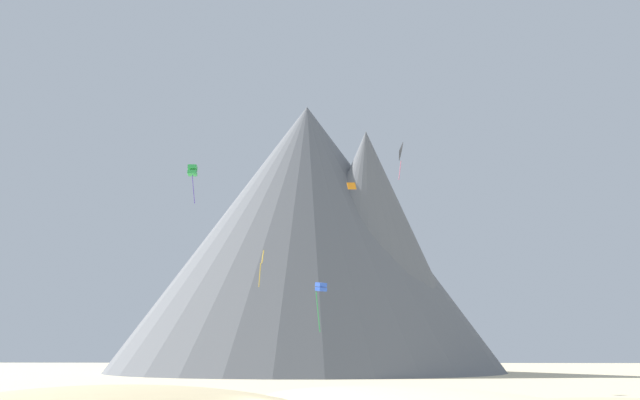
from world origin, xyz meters
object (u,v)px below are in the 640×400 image
(rock_massif, at_px, (320,239))
(kite_orange_mid, at_px, (352,186))
(kite_black_high, at_px, (400,151))
(kite_gold_low, at_px, (262,261))
(kite_blue_low, at_px, (321,288))
(bush_near_right, at_px, (29,398))
(kite_green_mid, at_px, (193,171))

(rock_massif, bearing_deg, kite_orange_mid, -83.42)
(rock_massif, xyz_separation_m, kite_black_high, (12.07, -40.15, 4.38))
(kite_black_high, xyz_separation_m, kite_gold_low, (-14.92, -13.55, -15.11))
(kite_orange_mid, height_order, kite_blue_low, kite_orange_mid)
(bush_near_right, xyz_separation_m, kite_blue_low, (19.04, 16.42, 8.77))
(kite_green_mid, xyz_separation_m, kite_blue_low, (16.63, -17.42, -15.89))
(kite_gold_low, bearing_deg, kite_blue_low, 83.48)
(rock_massif, xyz_separation_m, kite_blue_low, (3.33, -58.73, -13.94))
(kite_orange_mid, bearing_deg, kite_black_high, 71.50)
(bush_near_right, xyz_separation_m, kite_black_high, (27.78, 35.00, 27.09))
(bush_near_right, distance_m, kite_black_high, 52.25)
(kite_black_high, bearing_deg, bush_near_right, -42.29)
(kite_black_high, xyz_separation_m, kite_blue_low, (-8.74, -18.58, -18.32))
(kite_gold_low, xyz_separation_m, kite_blue_low, (6.18, -5.02, -3.21))
(bush_near_right, xyz_separation_m, kite_green_mid, (2.41, 33.84, 24.66))
(rock_massif, relative_size, kite_blue_low, 18.30)
(bush_near_right, bearing_deg, kite_gold_low, 59.05)
(kite_green_mid, xyz_separation_m, kite_gold_low, (10.45, -12.39, -12.68))
(kite_blue_low, bearing_deg, kite_orange_mid, -157.59)
(kite_green_mid, height_order, kite_gold_low, kite_green_mid)
(kite_blue_low, bearing_deg, kite_green_mid, -83.76)
(rock_massif, height_order, kite_blue_low, rock_massif)
(kite_black_high, distance_m, kite_blue_low, 27.52)
(kite_black_high, height_order, kite_gold_low, kite_black_high)
(kite_green_mid, relative_size, kite_gold_low, 1.28)
(bush_near_right, height_order, rock_massif, rock_massif)
(kite_black_high, height_order, kite_green_mid, kite_black_high)
(rock_massif, height_order, kite_black_high, rock_massif)
(rock_massif, distance_m, kite_green_mid, 43.44)
(kite_orange_mid, bearing_deg, kite_gold_low, -175.76)
(rock_massif, relative_size, kite_gold_low, 22.40)
(bush_near_right, relative_size, kite_blue_low, 0.46)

